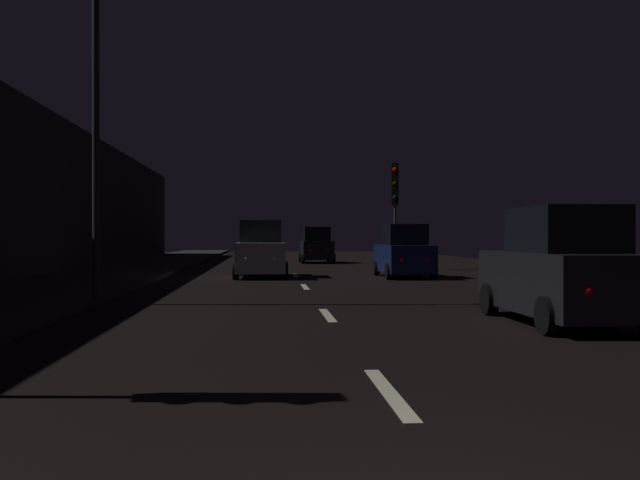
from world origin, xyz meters
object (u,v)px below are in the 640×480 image
at_px(car_distant_taillights, 316,246).
at_px(car_approaching_headlights, 261,251).
at_px(car_parked_right_near, 562,270).
at_px(car_parked_right_far, 404,253).
at_px(streetlamp_overhead, 115,57).
at_px(traffic_light_far_right, 395,192).

bearing_deg(car_distant_taillights, car_approaching_headlights, 167.27).
bearing_deg(car_approaching_headlights, car_parked_right_near, 20.40).
xyz_separation_m(car_approaching_headlights, car_parked_right_far, (5.26, -0.61, -0.07)).
bearing_deg(streetlamp_overhead, car_parked_right_far, 48.24).
relative_size(traffic_light_far_right, car_approaching_headlights, 1.16).
height_order(traffic_light_far_right, streetlamp_overhead, streetlamp_overhead).
bearing_deg(traffic_light_far_right, car_parked_right_far, 5.35).
relative_size(car_distant_taillights, car_parked_right_far, 1.05).
bearing_deg(car_distant_taillights, streetlamp_overhead, 165.25).
bearing_deg(car_parked_right_near, car_distant_taillights, 4.41).
relative_size(streetlamp_overhead, car_parked_right_near, 2.12).
xyz_separation_m(car_parked_right_far, car_parked_right_near, (-0.00, -13.53, 0.03)).
height_order(streetlamp_overhead, car_distant_taillights, streetlamp_overhead).
relative_size(traffic_light_far_right, streetlamp_overhead, 0.57).
distance_m(streetlamp_overhead, car_parked_right_near, 10.41).
xyz_separation_m(car_distant_taillights, car_parked_right_near, (2.15, -27.89, -0.02)).
distance_m(car_approaching_headlights, car_parked_right_far, 5.29).
height_order(traffic_light_far_right, car_approaching_headlights, traffic_light_far_right).
relative_size(traffic_light_far_right, car_parked_right_far, 1.25).
bearing_deg(streetlamp_overhead, car_distant_taillights, 75.25).
relative_size(car_approaching_headlights, car_distant_taillights, 1.02).
bearing_deg(car_distant_taillights, car_parked_right_near, -175.59).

